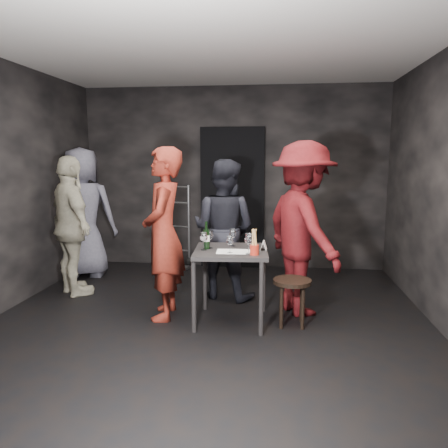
# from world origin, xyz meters

# --- Properties ---
(floor) EXTENTS (4.50, 5.00, 0.02)m
(floor) POSITION_xyz_m (0.00, 0.00, 0.00)
(floor) COLOR black
(floor) RESTS_ON ground
(ceiling) EXTENTS (4.50, 5.00, 0.02)m
(ceiling) POSITION_xyz_m (0.00, 0.00, 2.70)
(ceiling) COLOR silver
(ceiling) RESTS_ON ground
(wall_back) EXTENTS (4.50, 0.04, 2.70)m
(wall_back) POSITION_xyz_m (0.00, 2.50, 1.35)
(wall_back) COLOR black
(wall_back) RESTS_ON ground
(wall_front) EXTENTS (4.50, 0.04, 2.70)m
(wall_front) POSITION_xyz_m (0.00, -2.50, 1.35)
(wall_front) COLOR black
(wall_front) RESTS_ON ground
(doorway) EXTENTS (0.95, 0.10, 2.10)m
(doorway) POSITION_xyz_m (0.00, 2.44, 1.05)
(doorway) COLOR black
(doorway) RESTS_ON ground
(wallbox_upper) EXTENTS (0.12, 0.06, 0.12)m
(wallbox_upper) POSITION_xyz_m (0.85, 2.45, 1.45)
(wallbox_upper) COLOR #B7B7B2
(wallbox_upper) RESTS_ON wall_back
(wallbox_lower) EXTENTS (0.10, 0.06, 0.14)m
(wallbox_lower) POSITION_xyz_m (1.05, 2.45, 1.40)
(wallbox_lower) COLOR #B7B7B2
(wallbox_lower) RESTS_ON wall_back
(hand_truck) EXTENTS (0.41, 0.35, 1.24)m
(hand_truck) POSITION_xyz_m (-0.84, 2.31, 0.22)
(hand_truck) COLOR #B2B2B7
(hand_truck) RESTS_ON floor
(tasting_table) EXTENTS (0.72, 0.72, 0.75)m
(tasting_table) POSITION_xyz_m (0.22, 0.19, 0.65)
(tasting_table) COLOR black
(tasting_table) RESTS_ON floor
(stool) EXTENTS (0.38, 0.38, 0.47)m
(stool) POSITION_xyz_m (0.83, 0.16, 0.38)
(stool) COLOR #322518
(stool) RESTS_ON floor
(server_red) EXTENTS (0.59, 0.82, 2.08)m
(server_red) POSITION_xyz_m (-0.48, 0.25, 1.04)
(server_red) COLOR maroon
(server_red) RESTS_ON floor
(woman_black) EXTENTS (0.98, 0.73, 1.79)m
(woman_black) POSITION_xyz_m (0.05, 0.99, 0.90)
(woman_black) COLOR black
(woman_black) RESTS_ON floor
(man_maroon) EXTENTS (1.29, 1.59, 2.24)m
(man_maroon) POSITION_xyz_m (0.94, 0.56, 1.12)
(man_maroon) COLOR #510D10
(man_maroon) RESTS_ON floor
(bystander_cream) EXTENTS (1.16, 1.15, 1.89)m
(bystander_cream) POSITION_xyz_m (-1.77, 0.84, 0.95)
(bystander_cream) COLOR #BAB297
(bystander_cream) RESTS_ON floor
(bystander_grey) EXTENTS (1.09, 0.66, 2.15)m
(bystander_grey) POSITION_xyz_m (-1.99, 1.66, 1.07)
(bystander_grey) COLOR #595767
(bystander_grey) RESTS_ON floor
(tasting_mat) EXTENTS (0.34, 0.24, 0.00)m
(tasting_mat) POSITION_xyz_m (0.26, 0.09, 0.75)
(tasting_mat) COLOR white
(tasting_mat) RESTS_ON tasting_table
(wine_glass_a) EXTENTS (0.10, 0.10, 0.20)m
(wine_glass_a) POSITION_xyz_m (-0.04, 0.12, 0.85)
(wine_glass_a) COLOR white
(wine_glass_a) RESTS_ON tasting_table
(wine_glass_b) EXTENTS (0.08, 0.08, 0.20)m
(wine_glass_b) POSITION_xyz_m (0.00, 0.22, 0.85)
(wine_glass_b) COLOR white
(wine_glass_b) RESTS_ON tasting_table
(wine_glass_c) EXTENTS (0.08, 0.08, 0.20)m
(wine_glass_c) POSITION_xyz_m (0.22, 0.36, 0.85)
(wine_glass_c) COLOR white
(wine_glass_c) RESTS_ON tasting_table
(wine_glass_d) EXTENTS (0.09, 0.09, 0.18)m
(wine_glass_d) POSITION_xyz_m (0.23, 0.02, 0.84)
(wine_glass_d) COLOR white
(wine_glass_d) RESTS_ON tasting_table
(wine_glass_e) EXTENTS (0.11, 0.11, 0.22)m
(wine_glass_e) POSITION_xyz_m (0.41, 0.01, 0.86)
(wine_glass_e) COLOR white
(wine_glass_e) RESTS_ON tasting_table
(wine_glass_f) EXTENTS (0.08, 0.08, 0.18)m
(wine_glass_f) POSITION_xyz_m (0.40, 0.21, 0.84)
(wine_glass_f) COLOR white
(wine_glass_f) RESTS_ON tasting_table
(wine_bottle) EXTENTS (0.07, 0.07, 0.28)m
(wine_bottle) POSITION_xyz_m (-0.03, 0.20, 0.86)
(wine_bottle) COLOR black
(wine_bottle) RESTS_ON tasting_table
(breadstick_cup) EXTENTS (0.09, 0.09, 0.26)m
(breadstick_cup) POSITION_xyz_m (0.47, -0.02, 0.87)
(breadstick_cup) COLOR #AF2415
(breadstick_cup) RESTS_ON tasting_table
(reserved_card) EXTENTS (0.08, 0.12, 0.09)m
(reserved_card) POSITION_xyz_m (0.53, 0.21, 0.80)
(reserved_card) COLOR white
(reserved_card) RESTS_ON tasting_table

